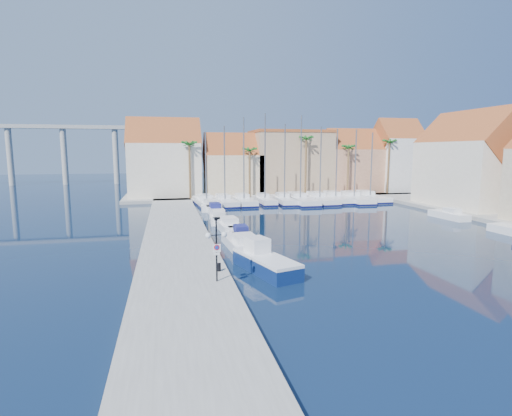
{
  "coord_description": "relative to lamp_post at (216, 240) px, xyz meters",
  "views": [
    {
      "loc": [
        -9.79,
        -24.23,
        8.32
      ],
      "look_at": [
        -1.71,
        11.7,
        3.0
      ],
      "focal_mm": 28.0,
      "sensor_mm": 36.0,
      "label": 1
    }
  ],
  "objects": [
    {
      "name": "shore_north",
      "position": [
        17.0,
        49.08,
        -2.82
      ],
      "size": [
        54.0,
        16.0,
        0.5
      ],
      "primitive_type": "cube",
      "color": "gray",
      "rests_on": "ground"
    },
    {
      "name": "sailboat_9",
      "position": [
        30.15,
        37.5,
        -2.51
      ],
      "size": [
        3.04,
        10.36,
        11.21
      ],
      "rotation": [
        0.0,
        0.0,
        0.03
      ],
      "color": "white",
      "rests_on": "ground"
    },
    {
      "name": "motorboat_west_4",
      "position": [
        3.42,
        29.87,
        -2.56
      ],
      "size": [
        2.03,
        6.02,
        1.4
      ],
      "rotation": [
        0.0,
        0.0,
        0.02
      ],
      "color": "white",
      "rests_on": "ground"
    },
    {
      "name": "sailboat_2",
      "position": [
        8.81,
        37.48,
        -2.47
      ],
      "size": [
        2.82,
        9.83,
        13.28
      ],
      "rotation": [
        0.0,
        0.0,
        0.02
      ],
      "color": "white",
      "rests_on": "ground"
    },
    {
      "name": "building_6",
      "position": [
        39.0,
        25.08,
        3.45
      ],
      "size": [
        9.0,
        14.3,
        13.5
      ],
      "color": "beige",
      "rests_on": "shore_east"
    },
    {
      "name": "ground",
      "position": [
        7.0,
        1.08,
        -3.07
      ],
      "size": [
        260.0,
        260.0,
        0.0
      ],
      "primitive_type": "plane",
      "color": "#081C30",
      "rests_on": "ground"
    },
    {
      "name": "sailboat_4",
      "position": [
        15.29,
        37.24,
        -2.48
      ],
      "size": [
        2.92,
        9.55,
        12.37
      ],
      "rotation": [
        0.0,
        0.0,
        -0.04
      ],
      "color": "white",
      "rests_on": "ground"
    },
    {
      "name": "lamp_post",
      "position": [
        0.0,
        0.0,
        0.0
      ],
      "size": [
        1.33,
        0.44,
        3.92
      ],
      "rotation": [
        0.0,
        0.0,
        0.09
      ],
      "color": "black",
      "rests_on": "quay_west"
    },
    {
      "name": "fishing_boat",
      "position": [
        3.67,
        2.89,
        -2.35
      ],
      "size": [
        3.72,
        6.56,
        2.18
      ],
      "rotation": [
        0.0,
        0.0,
        0.28
      ],
      "color": "navy",
      "rests_on": "ground"
    },
    {
      "name": "motorboat_west_1",
      "position": [
        3.85,
        13.25,
        -2.56
      ],
      "size": [
        1.8,
        5.29,
        1.4
      ],
      "rotation": [
        0.0,
        0.0,
        -0.02
      ],
      "color": "white",
      "rests_on": "ground"
    },
    {
      "name": "motorboat_west_2",
      "position": [
        3.48,
        18.22,
        -2.56
      ],
      "size": [
        2.58,
        6.76,
        1.4
      ],
      "rotation": [
        0.0,
        0.0,
        0.07
      ],
      "color": "white",
      "rests_on": "ground"
    },
    {
      "name": "motorboat_west_3",
      "position": [
        3.06,
        23.07,
        -2.56
      ],
      "size": [
        2.37,
        6.27,
        1.4
      ],
      "rotation": [
        0.0,
        0.0,
        -0.07
      ],
      "color": "white",
      "rests_on": "ground"
    },
    {
      "name": "building_3",
      "position": [
        32.0,
        48.08,
        2.79
      ],
      "size": [
        10.3,
        8.0,
        12.0
      ],
      "color": "#B2795A",
      "rests_on": "shore_north"
    },
    {
      "name": "motorboat_west_5",
      "position": [
        3.15,
        33.75,
        -2.56
      ],
      "size": [
        2.92,
        7.61,
        1.4
      ],
      "rotation": [
        0.0,
        0.0,
        -0.07
      ],
      "color": "white",
      "rests_on": "ground"
    },
    {
      "name": "building_0",
      "position": [
        -3.0,
        48.08,
        3.45
      ],
      "size": [
        12.3,
        9.0,
        13.5
      ],
      "color": "beige",
      "rests_on": "shore_north"
    },
    {
      "name": "quay_west",
      "position": [
        -2.0,
        14.58,
        -2.82
      ],
      "size": [
        6.0,
        77.0,
        0.5
      ],
      "primitive_type": "cube",
      "color": "gray",
      "rests_on": "ground"
    },
    {
      "name": "bollard",
      "position": [
        0.4,
        1.98,
        -2.3
      ],
      "size": [
        0.22,
        0.22,
        0.54
      ],
      "primitive_type": "cylinder",
      "color": "black",
      "rests_on": "quay_west"
    },
    {
      "name": "sailboat_5",
      "position": [
        17.77,
        37.02,
        -2.5
      ],
      "size": [
        3.22,
        11.98,
        13.65
      ],
      "rotation": [
        0.0,
        0.0,
        -0.01
      ],
      "color": "white",
      "rests_on": "ground"
    },
    {
      "name": "palm_2",
      "position": [
        21.0,
        43.08,
        6.94
      ],
      "size": [
        2.6,
        2.6,
        11.15
      ],
      "color": "brown",
      "rests_on": "shore_north"
    },
    {
      "name": "sailboat_6",
      "position": [
        21.1,
        37.14,
        -2.51
      ],
      "size": [
        3.15,
        11.41,
        12.02
      ],
      "rotation": [
        0.0,
        0.0,
        0.01
      ],
      "color": "white",
      "rests_on": "ground"
    },
    {
      "name": "palm_4",
      "position": [
        37.0,
        43.08,
        6.48
      ],
      "size": [
        2.6,
        2.6,
        10.65
      ],
      "color": "brown",
      "rests_on": "shore_north"
    },
    {
      "name": "sailboat_0",
      "position": [
        2.97,
        37.27,
        -2.51
      ],
      "size": [
        3.6,
        10.91,
        11.04
      ],
      "rotation": [
        0.0,
        0.0,
        0.07
      ],
      "color": "white",
      "rests_on": "ground"
    },
    {
      "name": "building_4",
      "position": [
        41.0,
        47.08,
        3.89
      ],
      "size": [
        8.3,
        8.0,
        14.0
      ],
      "color": "silver",
      "rests_on": "shore_north"
    },
    {
      "name": "motorboat_west_0",
      "position": [
        3.39,
        9.18,
        -2.56
      ],
      "size": [
        2.77,
        7.5,
        1.4
      ],
      "rotation": [
        0.0,
        0.0,
        0.06
      ],
      "color": "white",
      "rests_on": "ground"
    },
    {
      "name": "sailboat_7",
      "position": [
        24.04,
        37.55,
        -2.5
      ],
      "size": [
        2.82,
        10.44,
        11.73
      ],
      "rotation": [
        0.0,
        0.0,
        -0.01
      ],
      "color": "white",
      "rests_on": "ground"
    },
    {
      "name": "building_1",
      "position": [
        9.0,
        48.08,
        2.22
      ],
      "size": [
        10.3,
        8.0,
        11.0
      ],
      "color": "#C4AE8A",
      "rests_on": "shore_north"
    },
    {
      "name": "building_2",
      "position": [
        20.0,
        49.08,
        3.19
      ],
      "size": [
        14.2,
        10.2,
        11.5
      ],
      "color": "tan",
      "rests_on": "shore_north"
    },
    {
      "name": "motorboat_east_1",
      "position": [
        31.01,
        18.83,
        -2.56
      ],
      "size": [
        2.1,
        5.49,
        1.4
      ],
      "rotation": [
        0.0,
        0.0,
        0.07
      ],
      "color": "white",
      "rests_on": "ground"
    },
    {
      "name": "sailboat_1",
      "position": [
        5.8,
        37.4,
        -2.49
      ],
      "size": [
        3.36,
        9.96,
        11.94
      ],
      "rotation": [
        0.0,
        0.0,
        0.08
      ],
      "color": "white",
      "rests_on": "ground"
    },
    {
      "name": "sailboat_8",
      "position": [
        26.89,
        36.68,
        -2.51
      ],
      "size": [
        3.51,
        11.42,
        11.63
      ],
      "rotation": [
        0.0,
        0.0,
        -0.05
      ],
      "color": "white",
      "rests_on": "ground"
    },
    {
      "name": "palm_1",
      "position": [
        11.0,
        43.08,
        5.06
      ],
      "size": [
        2.6,
        2.6,
        9.15
      ],
      "color": "brown",
      "rests_on": "shore_north"
    },
    {
      "name": "palm_3",
      "position": [
        29.0,
        43.08,
        5.54
      ],
      "size": [
        2.6,
        2.6,
        9.65
      ],
      "color": "brown",
      "rests_on": "shore_north"
    },
    {
      "name": "sailboat_3",
      "position": [
        12.11,
        37.27,
        -2.43
      ],
      "size": [
        2.32,
        8.29,
        13.89
      ],
      "rotation": [
        0.0,
        0.0,
        0.02
      ],
      "color": "white",
      "rests_on": "ground"
    },
    {
      "name": "viaduct",
      "position": [
        -32.07,
        83.08,
        7.18
      ],
      "size": [
        48.0,
        2.2,
        14.45
      ],
      "color": "#9E9E99",
      "rests_on": "ground"
    },
    {
      "name": "palm_0",
      "position": [
        1.0,
        43.08,
        6.01
      ],
      "size": [
        2.6,
        2.6,
        10.15
      ],
      "color": "brown",
      "rests_on": "shore_north"
    }
  ]
}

